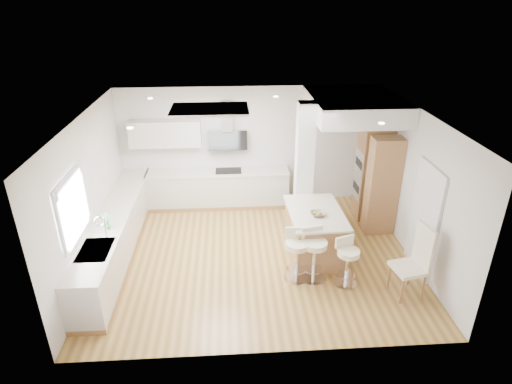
{
  "coord_description": "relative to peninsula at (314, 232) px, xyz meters",
  "views": [
    {
      "loc": [
        -0.46,
        -7.05,
        4.74
      ],
      "look_at": [
        0.03,
        0.4,
        1.19
      ],
      "focal_mm": 30.0,
      "sensor_mm": 36.0,
      "label": 1
    }
  ],
  "objects": [
    {
      "name": "counter_back",
      "position": [
        -2.05,
        2.21,
        0.22
      ],
      "size": [
        3.62,
        0.63,
        2.5
      ],
      "color": "#A37346",
      "rests_on": "ground"
    },
    {
      "name": "ceiling",
      "position": [
        -1.13,
        -0.01,
        -0.47
      ],
      "size": [
        6.0,
        5.0,
        0.02
      ],
      "primitive_type": "cube",
      "color": "white",
      "rests_on": "ground"
    },
    {
      "name": "bar_stool_a",
      "position": [
        -0.47,
        -0.79,
        0.08
      ],
      "size": [
        0.44,
        0.44,
        0.99
      ],
      "rotation": [
        0.0,
        0.0,
        -0.0
      ],
      "color": "silver",
      "rests_on": "ground"
    },
    {
      "name": "dining_chair",
      "position": [
        1.45,
        -1.33,
        0.22
      ],
      "size": [
        0.59,
        0.59,
        1.3
      ],
      "rotation": [
        0.0,
        0.0,
        0.19
      ],
      "color": "beige",
      "rests_on": "ground"
    },
    {
      "name": "counter_left",
      "position": [
        -3.83,
        0.22,
        -0.01
      ],
      "size": [
        0.63,
        4.5,
        1.35
      ],
      "color": "#A37346",
      "rests_on": "ground"
    },
    {
      "name": "oven_column",
      "position": [
        1.54,
        1.22,
        0.58
      ],
      "size": [
        0.63,
        1.21,
        2.1
      ],
      "color": "#A37346",
      "rests_on": "ground"
    },
    {
      "name": "soffit",
      "position": [
        0.97,
        1.39,
        2.13
      ],
      "size": [
        1.78,
        2.2,
        0.4
      ],
      "color": "white",
      "rests_on": "ground"
    },
    {
      "name": "wall_right",
      "position": [
        1.87,
        -0.01,
        0.93
      ],
      "size": [
        0.04,
        5.0,
        2.8
      ],
      "primitive_type": "cube",
      "color": "silver",
      "rests_on": "ground"
    },
    {
      "name": "peninsula",
      "position": [
        0.0,
        0.0,
        0.0
      ],
      "size": [
        1.05,
        1.56,
        1.01
      ],
      "rotation": [
        0.0,
        0.0,
        0.02
      ],
      "color": "#A37346",
      "rests_on": "ground"
    },
    {
      "name": "wall_left",
      "position": [
        -4.13,
        -0.01,
        0.93
      ],
      "size": [
        0.04,
        5.0,
        2.8
      ],
      "primitive_type": "cube",
      "color": "silver",
      "rests_on": "ground"
    },
    {
      "name": "skylight",
      "position": [
        -1.93,
        0.59,
        2.3
      ],
      "size": [
        4.1,
        2.1,
        0.06
      ],
      "color": "silver",
      "rests_on": "ground"
    },
    {
      "name": "wall_back",
      "position": [
        -1.13,
        2.49,
        0.93
      ],
      "size": [
        6.0,
        0.04,
        2.8
      ],
      "primitive_type": "cube",
      "color": "silver",
      "rests_on": "ground"
    },
    {
      "name": "window_left",
      "position": [
        -4.09,
        -0.91,
        1.22
      ],
      "size": [
        0.06,
        1.28,
        1.07
      ],
      "color": "white",
      "rests_on": "ground"
    },
    {
      "name": "bar_stool_c",
      "position": [
        0.38,
        -1.01,
        0.04
      ],
      "size": [
        0.51,
        0.51,
        0.91
      ],
      "rotation": [
        0.0,
        0.0,
        0.32
      ],
      "color": "silver",
      "rests_on": "ground"
    },
    {
      "name": "doorway_right",
      "position": [
        1.84,
        -0.61,
        0.53
      ],
      "size": [
        0.05,
        1.0,
        2.1
      ],
      "color": "#4B423B",
      "rests_on": "ground"
    },
    {
      "name": "pillar",
      "position": [
        -0.08,
        0.94,
        0.93
      ],
      "size": [
        0.35,
        0.35,
        2.8
      ],
      "color": "silver",
      "rests_on": "ground"
    },
    {
      "name": "ground",
      "position": [
        -1.13,
        -0.01,
        -0.47
      ],
      "size": [
        6.0,
        6.0,
        0.0
      ],
      "primitive_type": "plane",
      "color": "#AE8140",
      "rests_on": "ground"
    },
    {
      "name": "bar_stool_b",
      "position": [
        -0.16,
        -0.82,
        0.09
      ],
      "size": [
        0.54,
        0.54,
        1.0
      ],
      "rotation": [
        0.0,
        0.0,
        0.23
      ],
      "color": "silver",
      "rests_on": "ground"
    }
  ]
}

